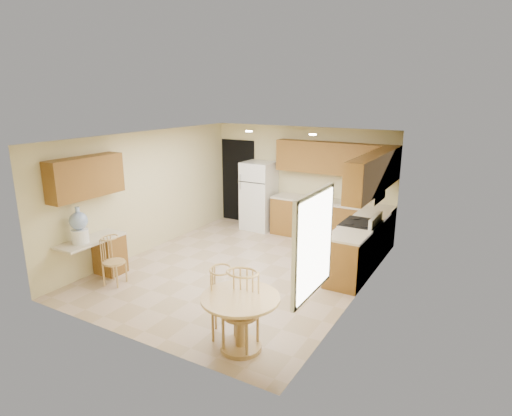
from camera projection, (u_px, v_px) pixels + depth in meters
The scene contains 30 objects.
floor at pixel (240, 269), 8.12m from camera, with size 5.50×5.50×0.00m, color tan.
ceiling at pixel (238, 137), 7.47m from camera, with size 4.50×5.50×0.02m, color white.
wall_back at pixel (301, 180), 10.10m from camera, with size 4.50×0.02×2.50m, color beige.
wall_front at pixel (125, 253), 5.50m from camera, with size 4.50×0.02×2.50m, color beige.
wall_left at pixel (147, 192), 8.88m from camera, with size 0.02×5.50×2.50m, color beige.
wall_right at pixel (360, 224), 6.71m from camera, with size 0.02×5.50×2.50m, color beige.
doorway at pixel (238, 181), 10.98m from camera, with size 0.90×0.02×2.10m, color black.
base_cab_back at pixel (330, 222), 9.64m from camera, with size 2.75×0.60×0.87m, color brown.
counter_back at pixel (331, 202), 9.52m from camera, with size 2.75×0.63×0.04m, color beige.
base_cab_right_a at pixel (370, 237), 8.62m from camera, with size 0.60×0.59×0.87m, color brown.
counter_right_a at pixel (372, 215), 8.50m from camera, with size 0.63×0.59×0.04m, color beige.
base_cab_right_b at pixel (347, 261), 7.40m from camera, with size 0.60×0.80×0.87m, color brown.
counter_right_b at pixel (348, 236), 7.28m from camera, with size 0.63×0.80×0.04m, color beige.
upper_cab_back at pixel (335, 158), 9.38m from camera, with size 2.75×0.33×0.70m, color brown.
upper_cab_right at pixel (373, 173), 7.65m from camera, with size 0.33×2.42×0.70m, color brown.
upper_cab_left at pixel (86, 177), 7.31m from camera, with size 0.33×1.40×0.70m, color brown.
sink at pixel (330, 201), 9.52m from camera, with size 0.78×0.44×0.01m, color silver.
range_hood at pixel (366, 197), 7.77m from camera, with size 0.50×0.76×0.14m, color silver.
desk_pedestal at pixel (110, 254), 7.89m from camera, with size 0.48×0.42×0.72m, color brown.
desk_top at pixel (91, 240), 7.47m from camera, with size 0.50×1.20×0.04m, color beige.
window at pixel (314, 244), 5.11m from camera, with size 0.06×1.12×1.30m.
can_light_a at pixel (249, 131), 8.72m from camera, with size 0.14×0.14×0.02m, color white.
can_light_b at pixel (313, 134), 8.04m from camera, with size 0.14×0.14×0.02m, color white.
refrigerator at pixel (259, 196), 10.37m from camera, with size 0.73×0.71×1.65m.
stove at pixel (359, 245), 8.06m from camera, with size 0.65×0.76×1.09m.
dining_table at pixel (241, 315), 5.48m from camera, with size 1.01×1.01×0.75m.
chair_table_a at pixel (221, 298), 5.69m from camera, with size 0.43×0.55×0.98m.
chair_table_b at pixel (236, 307), 5.36m from camera, with size 0.47×0.47×1.06m.
chair_desk at pixel (110, 258), 7.31m from camera, with size 0.38×0.49×0.85m.
water_crock at pixel (79, 227), 7.22m from camera, with size 0.30×0.30×0.63m.
Camera 1 is at (4.04, -6.37, 3.25)m, focal length 30.00 mm.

